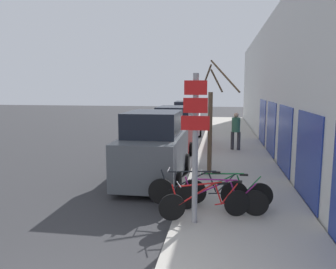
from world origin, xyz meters
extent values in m
plane|color=#333335|center=(0.00, 11.20, 0.00)|extent=(80.00, 80.00, 0.00)
cube|color=#ADA89E|center=(2.60, 14.00, 0.07)|extent=(3.20, 32.00, 0.15)
cube|color=silver|center=(4.35, 14.00, 3.25)|extent=(0.20, 32.00, 6.50)
cube|color=navy|center=(4.23, 5.36, 1.30)|extent=(0.03, 2.35, 2.30)
cube|color=navy|center=(4.23, 8.48, 1.30)|extent=(0.03, 2.35, 2.30)
cube|color=navy|center=(4.23, 11.60, 1.30)|extent=(0.03, 2.35, 2.30)
cube|color=navy|center=(4.23, 14.73, 1.30)|extent=(0.03, 2.35, 2.30)
cylinder|color=#939399|center=(1.49, 3.50, 1.76)|extent=(0.12, 0.12, 3.22)
cube|color=red|center=(1.49, 3.43, 3.07)|extent=(0.47, 0.02, 0.29)
cube|color=red|center=(1.49, 3.43, 2.71)|extent=(0.51, 0.02, 0.31)
cube|color=red|center=(1.49, 3.43, 2.34)|extent=(0.60, 0.02, 0.30)
cylinder|color=black|center=(0.99, 3.52, 0.45)|extent=(0.59, 0.23, 0.61)
cylinder|color=black|center=(2.42, 4.00, 0.45)|extent=(0.59, 0.23, 0.61)
cylinder|color=red|center=(1.53, 3.70, 0.73)|extent=(0.82, 0.31, 0.50)
cylinder|color=red|center=(1.60, 3.73, 0.95)|extent=(0.94, 0.35, 0.08)
cylinder|color=red|center=(1.99, 3.86, 0.71)|extent=(0.19, 0.09, 0.44)
cylinder|color=red|center=(2.17, 3.92, 0.48)|extent=(0.51, 0.20, 0.07)
cylinder|color=red|center=(2.24, 3.94, 0.69)|extent=(0.39, 0.16, 0.49)
cylinder|color=red|center=(1.06, 3.54, 0.71)|extent=(0.18, 0.09, 0.52)
cube|color=black|center=(2.06, 3.88, 0.94)|extent=(0.22, 0.14, 0.04)
cylinder|color=#99999E|center=(1.13, 3.57, 0.97)|extent=(0.16, 0.42, 0.02)
cylinder|color=black|center=(1.21, 4.25, 0.45)|extent=(0.60, 0.09, 0.60)
cylinder|color=black|center=(2.84, 4.09, 0.45)|extent=(0.60, 0.09, 0.60)
cylinder|color=#8C1E72|center=(1.82, 4.19, 0.73)|extent=(0.92, 0.12, 0.50)
cylinder|color=#8C1E72|center=(1.90, 4.18, 0.94)|extent=(1.06, 0.14, 0.08)
cylinder|color=#8C1E72|center=(2.35, 4.14, 0.71)|extent=(0.20, 0.05, 0.43)
cylinder|color=#8C1E72|center=(2.55, 4.12, 0.47)|extent=(0.58, 0.08, 0.07)
cylinder|color=#8C1E72|center=(2.63, 4.11, 0.68)|extent=(0.43, 0.07, 0.48)
cylinder|color=#8C1E72|center=(1.29, 4.24, 0.71)|extent=(0.20, 0.05, 0.52)
cube|color=black|center=(2.43, 4.13, 0.94)|extent=(0.21, 0.10, 0.04)
cylinder|color=#99999E|center=(1.37, 4.23, 0.96)|extent=(0.07, 0.44, 0.02)
cylinder|color=black|center=(0.58, 4.47, 0.49)|extent=(0.67, 0.05, 0.67)
cylinder|color=black|center=(2.39, 4.52, 0.49)|extent=(0.67, 0.05, 0.67)
cylinder|color=black|center=(1.26, 4.49, 0.80)|extent=(1.01, 0.07, 0.55)
cylinder|color=black|center=(1.35, 4.49, 1.03)|extent=(1.18, 0.07, 0.09)
cylinder|color=black|center=(1.84, 4.51, 0.77)|extent=(0.22, 0.04, 0.48)
cylinder|color=black|center=(2.07, 4.51, 0.51)|extent=(0.64, 0.05, 0.08)
cylinder|color=black|center=(2.16, 4.52, 0.75)|extent=(0.47, 0.04, 0.54)
cylinder|color=black|center=(0.67, 4.47, 0.77)|extent=(0.21, 0.04, 0.58)
cube|color=black|center=(1.93, 4.51, 1.03)|extent=(0.20, 0.09, 0.04)
cylinder|color=#99999E|center=(0.76, 4.48, 1.06)|extent=(0.04, 0.44, 0.02)
cylinder|color=black|center=(1.39, 4.66, 0.46)|extent=(0.62, 0.04, 0.62)
cylinder|color=black|center=(3.01, 4.64, 0.46)|extent=(0.62, 0.04, 0.62)
cylinder|color=#197233|center=(2.00, 4.65, 0.75)|extent=(0.91, 0.05, 0.51)
cylinder|color=#197233|center=(2.08, 4.65, 0.97)|extent=(1.05, 0.05, 0.08)
cylinder|color=#197233|center=(2.52, 4.65, 0.72)|extent=(0.20, 0.04, 0.45)
cylinder|color=#197233|center=(2.72, 4.64, 0.48)|extent=(0.57, 0.04, 0.08)
cylinder|color=#197233|center=(2.80, 4.64, 0.70)|extent=(0.43, 0.03, 0.50)
cylinder|color=#197233|center=(1.47, 4.66, 0.72)|extent=(0.19, 0.03, 0.54)
cube|color=black|center=(2.60, 4.65, 0.96)|extent=(0.20, 0.08, 0.04)
cylinder|color=#99999E|center=(1.55, 4.66, 0.99)|extent=(0.03, 0.44, 0.02)
cube|color=#51565B|center=(-0.12, 7.05, 0.87)|extent=(1.85, 4.27, 1.36)
cube|color=black|center=(-0.11, 6.88, 1.94)|extent=(1.65, 2.23, 0.77)
cylinder|color=black|center=(-1.04, 8.36, 0.34)|extent=(0.22, 0.68, 0.68)
cylinder|color=black|center=(0.79, 8.37, 0.34)|extent=(0.22, 0.68, 0.68)
cylinder|color=black|center=(-1.02, 5.72, 0.34)|extent=(0.22, 0.68, 0.68)
cylinder|color=black|center=(0.80, 5.73, 0.34)|extent=(0.22, 0.68, 0.68)
cube|color=maroon|center=(-0.21, 12.73, 0.76)|extent=(1.78, 4.41, 1.19)
cube|color=black|center=(-0.21, 12.56, 1.76)|extent=(1.59, 2.30, 0.81)
cylinder|color=black|center=(-1.08, 14.10, 0.31)|extent=(0.22, 0.61, 0.61)
cylinder|color=black|center=(0.67, 14.09, 0.31)|extent=(0.22, 0.61, 0.61)
cylinder|color=black|center=(-1.10, 11.37, 0.31)|extent=(0.22, 0.61, 0.61)
cylinder|color=black|center=(0.65, 11.36, 0.31)|extent=(0.22, 0.61, 0.61)
cube|color=silver|center=(-0.19, 18.46, 0.74)|extent=(1.95, 4.26, 1.13)
cube|color=black|center=(-0.19, 18.30, 1.75)|extent=(1.67, 2.25, 0.89)
cylinder|color=black|center=(-1.13, 19.71, 0.31)|extent=(0.25, 0.64, 0.63)
cylinder|color=black|center=(0.59, 19.80, 0.31)|extent=(0.25, 0.64, 0.63)
cylinder|color=black|center=(-0.98, 17.12, 0.31)|extent=(0.25, 0.64, 0.63)
cylinder|color=black|center=(0.74, 17.22, 0.31)|extent=(0.25, 0.64, 0.63)
cylinder|color=#333338|center=(2.60, 12.38, 0.58)|extent=(0.16, 0.16, 0.86)
cylinder|color=#333338|center=(2.89, 12.29, 0.58)|extent=(0.16, 0.16, 0.86)
cylinder|color=#33664C|center=(2.74, 12.34, 1.34)|extent=(0.39, 0.39, 0.68)
sphere|color=tan|center=(2.74, 12.34, 1.80)|extent=(0.23, 0.23, 0.23)
cylinder|color=brown|center=(1.67, 7.70, 1.54)|extent=(0.15, 0.15, 2.78)
cylinder|color=brown|center=(2.12, 7.41, 3.45)|extent=(0.98, 0.64, 1.07)
cylinder|color=brown|center=(1.86, 7.84, 3.30)|extent=(0.46, 0.37, 0.77)
cylinder|color=brown|center=(1.48, 8.20, 3.37)|extent=(0.44, 1.07, 0.93)
camera|label=1|loc=(2.00, -3.34, 3.07)|focal=35.00mm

